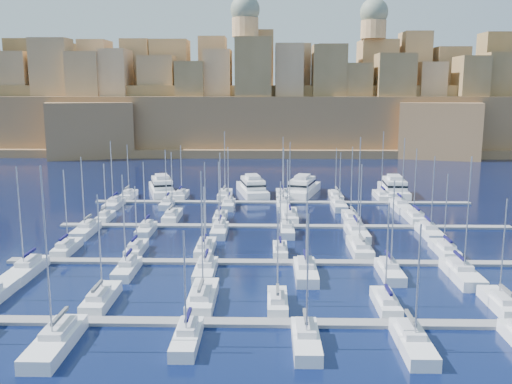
{
  "coord_description": "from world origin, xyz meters",
  "views": [
    {
      "loc": [
        -3.13,
        -93.38,
        26.13
      ],
      "look_at": [
        -5.27,
        6.0,
        7.44
      ],
      "focal_mm": 40.0,
      "sensor_mm": 36.0,
      "label": 1
    }
  ],
  "objects_px": {
    "sailboat_4": "(386,302)",
    "motor_yacht_b": "(252,188)",
    "motor_yacht_a": "(162,188)",
    "sailboat_2": "(203,297)",
    "motor_yacht_c": "(303,188)",
    "motor_yacht_d": "(394,188)"
  },
  "relations": [
    {
      "from": "motor_yacht_a",
      "to": "motor_yacht_c",
      "type": "height_order",
      "value": "same"
    },
    {
      "from": "sailboat_2",
      "to": "sailboat_4",
      "type": "relative_size",
      "value": 1.26
    },
    {
      "from": "motor_yacht_b",
      "to": "motor_yacht_a",
      "type": "bearing_deg",
      "value": -179.41
    },
    {
      "from": "motor_yacht_c",
      "to": "motor_yacht_b",
      "type": "bearing_deg",
      "value": -179.63
    },
    {
      "from": "motor_yacht_d",
      "to": "motor_yacht_b",
      "type": "bearing_deg",
      "value": -179.99
    },
    {
      "from": "motor_yacht_a",
      "to": "motor_yacht_b",
      "type": "relative_size",
      "value": 0.98
    },
    {
      "from": "sailboat_4",
      "to": "motor_yacht_a",
      "type": "height_order",
      "value": "sailboat_4"
    },
    {
      "from": "motor_yacht_a",
      "to": "motor_yacht_c",
      "type": "relative_size",
      "value": 0.96
    },
    {
      "from": "sailboat_2",
      "to": "motor_yacht_d",
      "type": "xyz_separation_m",
      "value": [
        38.14,
        69.85,
        0.95
      ]
    },
    {
      "from": "sailboat_2",
      "to": "motor_yacht_b",
      "type": "relative_size",
      "value": 0.91
    },
    {
      "from": "sailboat_4",
      "to": "motor_yacht_b",
      "type": "relative_size",
      "value": 0.72
    },
    {
      "from": "sailboat_2",
      "to": "motor_yacht_a",
      "type": "relative_size",
      "value": 0.93
    },
    {
      "from": "sailboat_2",
      "to": "motor_yacht_c",
      "type": "xyz_separation_m",
      "value": [
        16.25,
        69.92,
        0.95
      ]
    },
    {
      "from": "sailboat_4",
      "to": "motor_yacht_d",
      "type": "relative_size",
      "value": 0.73
    },
    {
      "from": "sailboat_2",
      "to": "sailboat_4",
      "type": "xyz_separation_m",
      "value": [
        21.96,
        -1.11,
        -0.05
      ]
    },
    {
      "from": "sailboat_2",
      "to": "motor_yacht_d",
      "type": "relative_size",
      "value": 0.93
    },
    {
      "from": "sailboat_4",
      "to": "motor_yacht_b",
      "type": "xyz_separation_m",
      "value": [
        -17.83,
        70.95,
        1.0
      ]
    },
    {
      "from": "motor_yacht_a",
      "to": "motor_yacht_b",
      "type": "bearing_deg",
      "value": 0.59
    },
    {
      "from": "motor_yacht_a",
      "to": "motor_yacht_d",
      "type": "xyz_separation_m",
      "value": [
        55.95,
        0.23,
        0.0
      ]
    },
    {
      "from": "motor_yacht_b",
      "to": "motor_yacht_c",
      "type": "height_order",
      "value": "same"
    },
    {
      "from": "sailboat_2",
      "to": "motor_yacht_b",
      "type": "distance_m",
      "value": 69.97
    },
    {
      "from": "sailboat_4",
      "to": "motor_yacht_c",
      "type": "xyz_separation_m",
      "value": [
        -5.72,
        71.02,
        1.0
      ]
    }
  ]
}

